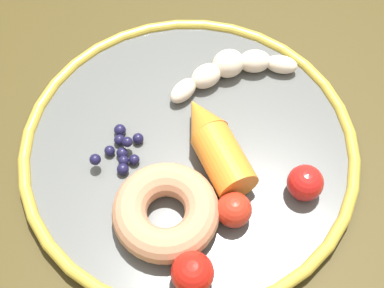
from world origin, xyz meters
TOP-DOWN VIEW (x-y plane):
  - dining_table at (0.00, 0.00)m, footprint 0.95×0.94m
  - plate at (-0.00, 0.04)m, footprint 0.34×0.34m
  - banana at (-0.10, 0.01)m, footprint 0.13×0.09m
  - carrot_orange at (-0.01, 0.06)m, footprint 0.08×0.11m
  - donut at (0.07, 0.07)m, footprint 0.10×0.10m
  - blueberry_pile at (0.05, -0.01)m, footprint 0.06×0.05m
  - tomato_near at (0.03, 0.12)m, footprint 0.03×0.03m
  - tomato_mid at (-0.03, 0.15)m, footprint 0.03×0.03m
  - tomato_far at (0.10, 0.12)m, footprint 0.04×0.04m

SIDE VIEW (x-z plane):
  - dining_table at x=0.00m, z-range 0.27..0.97m
  - plate at x=0.00m, z-range 0.70..0.72m
  - blueberry_pile at x=0.05m, z-range 0.71..0.73m
  - banana at x=-0.10m, z-range 0.71..0.74m
  - donut at x=0.07m, z-range 0.71..0.75m
  - tomato_near at x=0.03m, z-range 0.71..0.75m
  - tomato_mid at x=-0.03m, z-range 0.71..0.75m
  - tomato_far at x=0.10m, z-range 0.71..0.75m
  - carrot_orange at x=-0.01m, z-range 0.71..0.75m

